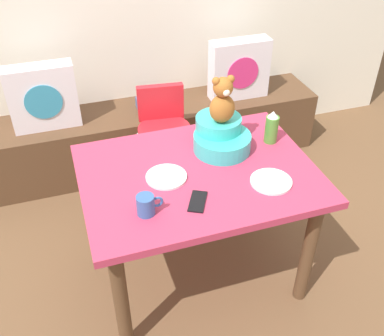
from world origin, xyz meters
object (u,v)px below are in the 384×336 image
Objects in this scene: dining_table at (198,189)px; coffee_mug at (146,205)px; cell_phone at (198,201)px; highchair at (164,132)px; teddy_bear at (223,101)px; pillow_floral_right at (239,69)px; dinner_plate_far at (271,181)px; infant_seat_teal at (221,136)px; dinner_plate_near at (166,176)px; pillow_floral_left at (43,97)px; book_stack at (151,104)px; ketchup_bottle at (272,127)px.

coffee_mug is at bearing -145.32° from dining_table.
highchair is at bearing -67.98° from cell_phone.
teddy_bear is at bearing 37.60° from coffee_mug.
teddy_bear is at bearing -118.14° from pillow_floral_right.
pillow_floral_right is 2.20× the size of dinner_plate_far.
pillow_floral_right and infant_seat_teal have the same top height.
pillow_floral_right is at bearing -92.10° from cell_phone.
pillow_floral_left is at bearing 114.48° from dinner_plate_near.
dining_table is at bearing -91.85° from book_stack.
infant_seat_teal is 2.29× the size of cell_phone.
coffee_mug is at bearing -142.36° from infant_seat_teal.
dining_table is at bearing -81.74° from cell_phone.
infant_seat_teal is 1.65× the size of dinner_plate_near.
book_stack is (0.73, 0.02, -0.18)m from pillow_floral_left.
dining_table is 9.62× the size of coffee_mug.
dinner_plate_near reaches higher than dining_table.
dining_table is at bearing -59.27° from pillow_floral_left.
infant_seat_teal is 0.21m from teddy_bear.
infant_seat_teal is at bearing 24.81° from dinner_plate_near.
highchair is at bearing 70.93° from coffee_mug.
book_stack is 1.00× the size of dinner_plate_near.
infant_seat_teal is (0.14, -1.02, 0.31)m from book_stack.
dining_table is 5.77× the size of dinner_plate_near.
cell_phone is (-0.25, -0.38, -0.27)m from teddy_bear.
pillow_floral_left is 1.54m from ketchup_bottle.
dining_table is 0.41m from coffee_mug.
dinner_plate_near is at bearing -65.52° from pillow_floral_left.
ketchup_bottle is (-0.26, -1.02, 0.15)m from pillow_floral_right.
pillow_floral_right is at bearing 53.32° from coffee_mug.
infant_seat_teal reaches higher than highchair.
highchair is 0.67m from infant_seat_teal.
infant_seat_teal is 1.78× the size of ketchup_bottle.
teddy_bear is (-0.53, -1.00, 0.34)m from pillow_floral_right.
teddy_bear is 0.66m from coffee_mug.
pillow_floral_right is 3.67× the size of coffee_mug.
coffee_mug reaches higher than highchair.
pillow_floral_right is 1.76× the size of teddy_bear.
pillow_floral_left is 1.51m from cell_phone.
highchair reaches higher than dining_table.
coffee_mug is at bearing -126.68° from pillow_floral_right.
highchair reaches higher than dinner_plate_near.
ketchup_bottle is at bearing 24.61° from coffee_mug.
teddy_bear reaches higher than coffee_mug.
teddy_bear is 0.46m from dinner_plate_far.
dinner_plate_near is at bearing -168.01° from ketchup_bottle.
coffee_mug reaches higher than dining_table.
dinner_plate_far is (-0.41, -1.35, 0.07)m from pillow_floral_right.
book_stack is at bearing 178.22° from pillow_floral_right.
dinner_plate_far is (0.30, -0.19, 0.12)m from dining_table.
ketchup_bottle reaches higher than pillow_floral_left.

